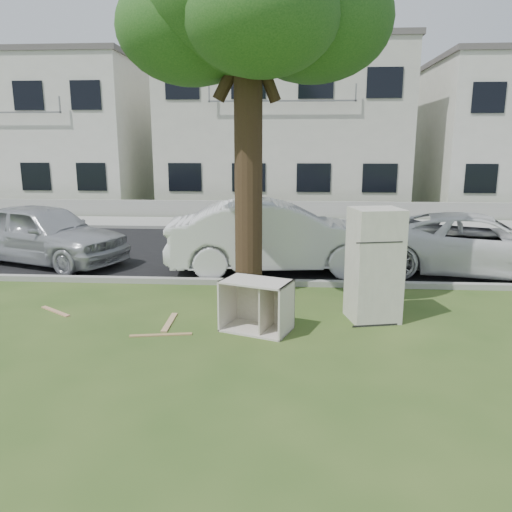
# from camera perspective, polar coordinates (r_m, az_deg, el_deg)

# --- Properties ---
(ground) EXTENTS (120.00, 120.00, 0.00)m
(ground) POSITION_cam_1_polar(r_m,az_deg,el_deg) (8.43, 0.87, -7.91)
(ground) COLOR #304D1B
(road) EXTENTS (120.00, 7.00, 0.01)m
(road) POSITION_cam_1_polar(r_m,az_deg,el_deg) (14.20, 2.19, 0.59)
(road) COLOR black
(road) RESTS_ON ground
(kerb_near) EXTENTS (120.00, 0.18, 0.12)m
(kerb_near) POSITION_cam_1_polar(r_m,az_deg,el_deg) (10.76, 1.58, -3.35)
(kerb_near) COLOR gray
(kerb_near) RESTS_ON ground
(kerb_far) EXTENTS (120.00, 0.18, 0.12)m
(kerb_far) POSITION_cam_1_polar(r_m,az_deg,el_deg) (17.69, 2.56, 2.96)
(kerb_far) COLOR gray
(kerb_far) RESTS_ON ground
(sidewalk) EXTENTS (120.00, 2.80, 0.01)m
(sidewalk) POSITION_cam_1_polar(r_m,az_deg,el_deg) (19.12, 2.67, 3.69)
(sidewalk) COLOR gray
(sidewalk) RESTS_ON ground
(low_wall) EXTENTS (120.00, 0.15, 0.70)m
(low_wall) POSITION_cam_1_polar(r_m,az_deg,el_deg) (20.66, 2.79, 5.32)
(low_wall) COLOR gray
(low_wall) RESTS_ON ground
(street_tree) EXTENTS (3.80, 3.80, 7.02)m
(street_tree) POSITION_cam_1_polar(r_m,az_deg,el_deg) (10.05, -0.94, 27.22)
(street_tree) COLOR black
(street_tree) RESTS_ON ground
(townhouse_left) EXTENTS (10.20, 8.16, 7.04)m
(townhouse_left) POSITION_cam_1_polar(r_m,az_deg,el_deg) (28.27, -22.69, 12.79)
(townhouse_left) COLOR silver
(townhouse_left) RESTS_ON ground
(townhouse_center) EXTENTS (11.22, 8.16, 7.44)m
(townhouse_center) POSITION_cam_1_polar(r_m,az_deg,el_deg) (25.40, 3.12, 14.30)
(townhouse_center) COLOR #B7B5A7
(townhouse_center) RESTS_ON ground
(fridge) EXTENTS (0.93, 0.89, 1.93)m
(fridge) POSITION_cam_1_polar(r_m,az_deg,el_deg) (8.69, 13.36, -1.00)
(fridge) COLOR beige
(fridge) RESTS_ON ground
(cabinet) EXTENTS (1.24, 1.00, 0.84)m
(cabinet) POSITION_cam_1_polar(r_m,az_deg,el_deg) (8.09, 0.05, -5.66)
(cabinet) COLOR white
(cabinet) RESTS_ON ground
(plank_a) EXTENTS (0.98, 0.25, 0.02)m
(plank_a) POSITION_cam_1_polar(r_m,az_deg,el_deg) (8.14, -10.81, -8.84)
(plank_a) COLOR #9E7E4C
(plank_a) RESTS_ON ground
(plank_b) EXTENTS (0.74, 0.55, 0.02)m
(plank_b) POSITION_cam_1_polar(r_m,az_deg,el_deg) (9.78, -21.95, -5.88)
(plank_b) COLOR tan
(plank_b) RESTS_ON ground
(plank_c) EXTENTS (0.13, 0.90, 0.02)m
(plank_c) POSITION_cam_1_polar(r_m,az_deg,el_deg) (8.66, -9.85, -7.46)
(plank_c) COLOR tan
(plank_c) RESTS_ON ground
(car_center) EXTENTS (5.31, 2.42, 1.69)m
(car_center) POSITION_cam_1_polar(r_m,az_deg,el_deg) (11.77, 2.36, 2.25)
(car_center) COLOR silver
(car_center) RESTS_ON ground
(car_right) EXTENTS (5.42, 3.32, 1.40)m
(car_right) POSITION_cam_1_polar(r_m,az_deg,el_deg) (12.66, 24.20, 1.23)
(car_right) COLOR white
(car_right) RESTS_ON ground
(car_left) EXTENTS (4.84, 3.25, 1.53)m
(car_left) POSITION_cam_1_polar(r_m,az_deg,el_deg) (13.72, -23.13, 2.39)
(car_left) COLOR #A5A7AC
(car_left) RESTS_ON ground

